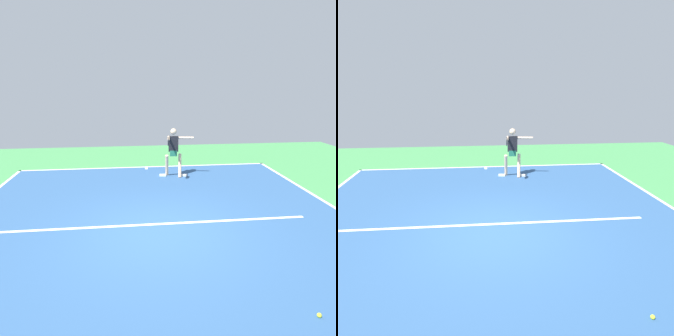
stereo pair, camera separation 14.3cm
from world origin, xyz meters
TOP-DOWN VIEW (x-y plane):
  - ground_plane at (0.00, 0.00)m, footprint 20.39×20.39m
  - court_surface at (0.00, 0.00)m, footprint 9.71×11.61m
  - court_line_baseline_near at (0.00, -5.76)m, footprint 9.71×0.10m
  - court_line_service at (0.00, -0.45)m, footprint 7.28×0.10m
  - court_line_centre_mark at (0.00, -5.56)m, footprint 0.10×0.30m
  - tennis_player at (-0.91, -4.32)m, footprint 1.20×1.23m
  - tennis_ball_centre_court at (-2.01, 2.87)m, footprint 0.07×0.07m

SIDE VIEW (x-z plane):
  - ground_plane at x=0.00m, z-range 0.00..0.00m
  - court_surface at x=0.00m, z-range 0.00..0.00m
  - court_line_baseline_near at x=0.00m, z-range 0.00..0.01m
  - court_line_service at x=0.00m, z-range 0.00..0.01m
  - court_line_centre_mark at x=0.00m, z-range 0.00..0.01m
  - tennis_ball_centre_court at x=-2.01m, z-range 0.00..0.07m
  - tennis_player at x=-0.91m, z-range 0.12..1.85m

